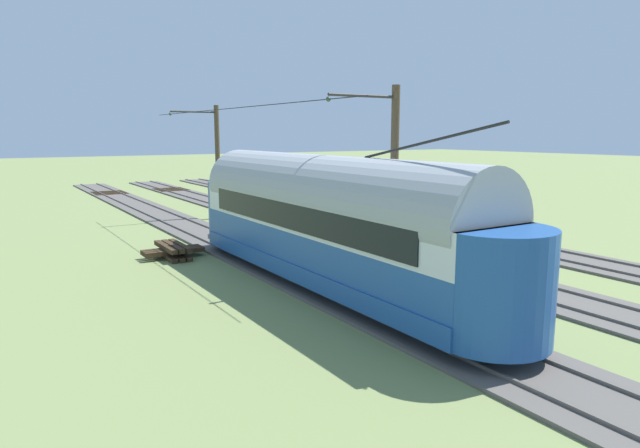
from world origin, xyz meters
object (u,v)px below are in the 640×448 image
at_px(catenary_pole_foreground, 216,160).
at_px(catenary_pole_mid_near, 392,179).
at_px(switch_stand, 374,202).
at_px(track_end_bumper, 254,208).
at_px(spare_tie_stack, 173,251).
at_px(vintage_streetcar, 326,220).

relative_size(catenary_pole_foreground, catenary_pole_mid_near, 1.00).
distance_m(switch_stand, track_end_bumper, 7.50).
height_order(catenary_pole_foreground, track_end_bumper, catenary_pole_foreground).
relative_size(catenary_pole_foreground, switch_stand, 5.31).
bearing_deg(catenary_pole_mid_near, track_end_bumper, -98.98).
bearing_deg(catenary_pole_foreground, spare_tie_stack, 58.00).
distance_m(vintage_streetcar, catenary_pole_foreground, 15.98).
height_order(catenary_pole_foreground, catenary_pole_mid_near, same).
distance_m(catenary_pole_mid_near, track_end_bumper, 16.85).
relative_size(vintage_streetcar, track_end_bumper, 8.96).
bearing_deg(spare_tie_stack, vintage_streetcar, 111.74).
bearing_deg(catenary_pole_foreground, switch_stand, 161.01).
xyz_separation_m(vintage_streetcar, catenary_pole_mid_near, (-2.59, 0.13, 1.19)).
relative_size(catenary_pole_mid_near, switch_stand, 5.31).
xyz_separation_m(vintage_streetcar, catenary_pole_foreground, (-2.59, -15.73, 1.19)).
bearing_deg(catenary_pole_foreground, vintage_streetcar, 80.65).
relative_size(spare_tie_stack, track_end_bumper, 1.33).
bearing_deg(vintage_streetcar, catenary_pole_foreground, -99.35).
bearing_deg(vintage_streetcar, switch_stand, -132.97).
relative_size(vintage_streetcar, catenary_pole_foreground, 2.46).
height_order(catenary_pole_foreground, switch_stand, catenary_pole_foreground).
height_order(switch_stand, spare_tie_stack, switch_stand).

